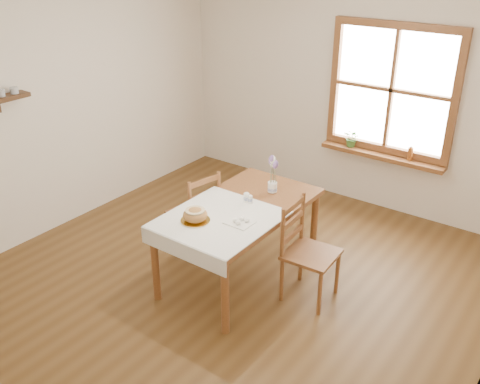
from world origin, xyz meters
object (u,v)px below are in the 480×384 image
object	(u,v)px
chair_left	(193,212)
chair_right	(311,253)
dining_table	(240,215)
flower_vase	(272,188)
bread_plate	(195,221)

from	to	relation	value
chair_left	chair_right	world-z (taller)	chair_right
dining_table	chair_right	bearing A→B (deg)	7.90
dining_table	flower_vase	distance (m)	0.45
dining_table	flower_vase	size ratio (longest dim) A/B	16.00
dining_table	chair_left	world-z (taller)	chair_left
chair_right	chair_left	bearing A→B (deg)	87.21
bread_plate	flower_vase	bearing A→B (deg)	76.45
chair_right	flower_vase	bearing A→B (deg)	59.52
dining_table	bread_plate	xyz separation A→B (m)	(-0.14, -0.46, 0.10)
chair_right	bread_plate	xyz separation A→B (m)	(-0.85, -0.56, 0.30)
flower_vase	dining_table	bearing A→B (deg)	-99.96
chair_right	flower_vase	distance (m)	0.79
bread_plate	chair_left	bearing A→B (deg)	132.75
chair_left	flower_vase	bearing A→B (deg)	126.24
dining_table	bread_plate	distance (m)	0.50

